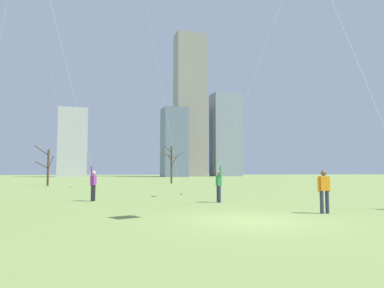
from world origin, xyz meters
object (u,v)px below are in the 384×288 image
object	(u,v)px
bystander_strolling_midfield	(324,189)
bare_tree_leftmost	(171,163)
kite_flyer_midfield_right_pink	(227,161)
bare_tree_left_of_center	(47,166)
kite_flyer_midfield_center_green	(85,151)

from	to	relation	value
bystander_strolling_midfield	bare_tree_leftmost	xyz separation A→B (m)	(3.87, 36.12, 1.96)
bystander_strolling_midfield	bare_tree_leftmost	world-z (taller)	bare_tree_leftmost
kite_flyer_midfield_right_pink	bare_tree_left_of_center	world-z (taller)	kite_flyer_midfield_right_pink
kite_flyer_midfield_center_green	kite_flyer_midfield_right_pink	xyz separation A→B (m)	(6.47, -3.12, -0.58)
kite_flyer_midfield_center_green	kite_flyer_midfield_right_pink	world-z (taller)	kite_flyer_midfield_center_green
bystander_strolling_midfield	bare_tree_left_of_center	world-z (taller)	bare_tree_left_of_center
kite_flyer_midfield_right_pink	bystander_strolling_midfield	size ratio (longest dim) A/B	5.26
kite_flyer_midfield_center_green	kite_flyer_midfield_right_pink	distance (m)	7.21
kite_flyer_midfield_center_green	bare_tree_left_of_center	world-z (taller)	kite_flyer_midfield_center_green
kite_flyer_midfield_center_green	bystander_strolling_midfield	world-z (taller)	kite_flyer_midfield_center_green
bare_tree_leftmost	bare_tree_left_of_center	size ratio (longest dim) A/B	1.14
kite_flyer_midfield_right_pink	bystander_strolling_midfield	distance (m)	5.06
kite_flyer_midfield_center_green	bystander_strolling_midfield	bearing A→B (deg)	-42.08
kite_flyer_midfield_right_pink	bystander_strolling_midfield	bearing A→B (deg)	-66.38
bystander_strolling_midfield	bare_tree_left_of_center	size ratio (longest dim) A/B	0.35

